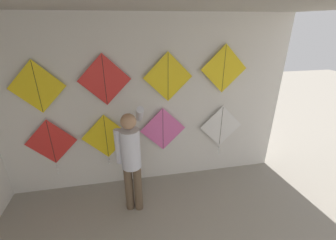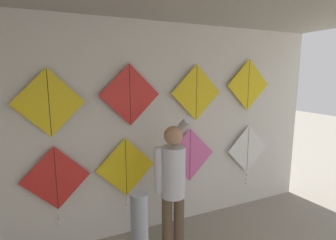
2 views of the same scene
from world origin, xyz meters
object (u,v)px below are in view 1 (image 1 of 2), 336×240
(kite_1, at_px, (106,138))
(kite_4, at_px, (37,87))
(kite_0, at_px, (52,144))
(kite_3, at_px, (221,128))
(kite_2, at_px, (163,129))
(shopkeeper, at_px, (131,155))
(kite_5, at_px, (104,80))
(kite_6, at_px, (168,77))
(kite_7, at_px, (224,69))

(kite_1, distance_m, kite_4, 1.22)
(kite_0, height_order, kite_3, kite_3)
(kite_2, relative_size, kite_4, 1.00)
(shopkeeper, height_order, kite_3, shopkeeper)
(kite_1, relative_size, kite_2, 1.18)
(kite_5, relative_size, kite_6, 1.00)
(kite_4, bearing_deg, kite_6, 0.00)
(kite_0, height_order, kite_2, kite_2)
(kite_3, relative_size, kite_5, 1.27)
(kite_0, distance_m, kite_5, 1.33)
(kite_5, bearing_deg, kite_7, 0.00)
(kite_3, distance_m, kite_7, 1.04)
(shopkeeper, bearing_deg, kite_3, 36.46)
(shopkeeper, relative_size, kite_7, 2.19)
(kite_4, relative_size, kite_6, 1.00)
(kite_4, distance_m, kite_5, 0.92)
(kite_3, height_order, kite_6, kite_6)
(kite_1, xyz_separation_m, kite_4, (-0.84, 0.00, 0.89))
(kite_0, relative_size, kite_2, 1.27)
(kite_1, distance_m, kite_5, 0.95)
(shopkeeper, bearing_deg, kite_6, 59.07)
(shopkeeper, xyz_separation_m, kite_4, (-1.21, 0.63, 0.87))
(kite_3, xyz_separation_m, kite_5, (-1.91, 0.00, 0.95))
(shopkeeper, bearing_deg, kite_5, 130.43)
(kite_3, xyz_separation_m, kite_7, (-0.05, 0.00, 1.04))
(shopkeeper, bearing_deg, kite_2, 63.17)
(kite_3, relative_size, kite_4, 1.27)
(kite_5, distance_m, kite_6, 0.95)
(kite_1, relative_size, kite_3, 0.93)
(kite_3, height_order, kite_4, kite_4)
(kite_2, xyz_separation_m, kite_7, (0.99, 0.00, 0.98))
(kite_0, height_order, kite_6, kite_6)
(kite_1, xyz_separation_m, kite_2, (0.94, 0.00, 0.06))
(shopkeeper, distance_m, kite_3, 1.73)
(kite_1, relative_size, kite_7, 1.18)
(kite_6, distance_m, kite_7, 0.91)
(shopkeeper, relative_size, kite_6, 2.19)
(shopkeeper, xyz_separation_m, kite_2, (0.57, 0.63, 0.05))
(shopkeeper, distance_m, kite_7, 1.97)
(shopkeeper, xyz_separation_m, kite_1, (-0.37, 0.62, -0.01))
(kite_6, bearing_deg, kite_1, -179.98)
(kite_2, bearing_deg, kite_6, 0.00)
(kite_1, bearing_deg, kite_6, 0.02)
(kite_1, height_order, kite_6, kite_6)
(kite_7, bearing_deg, kite_6, 180.00)
(kite_0, distance_m, kite_7, 2.95)
(kite_0, distance_m, kite_2, 1.77)
(kite_1, bearing_deg, kite_4, 179.97)
(kite_0, relative_size, kite_1, 1.08)
(kite_2, height_order, kite_3, kite_2)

